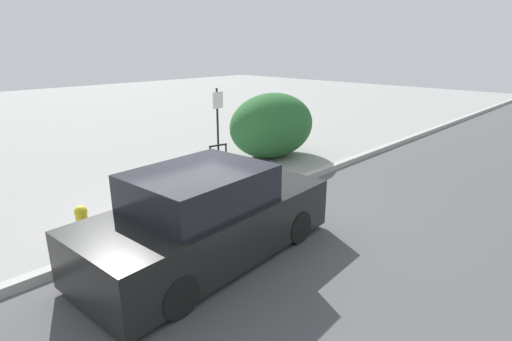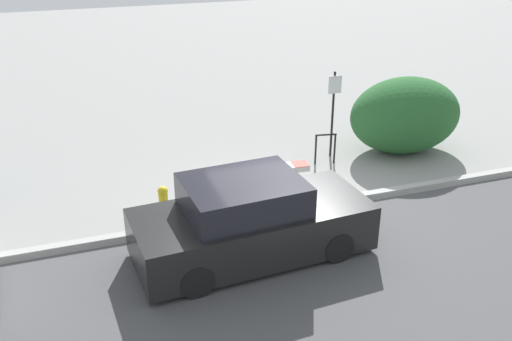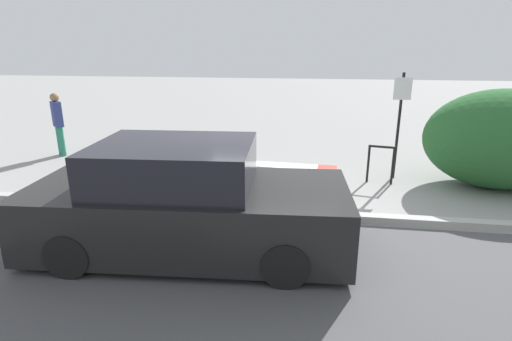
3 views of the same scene
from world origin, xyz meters
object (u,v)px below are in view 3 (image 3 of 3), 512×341
at_px(fire_hydrant, 153,177).
at_px(pedestrian, 58,123).
at_px(bench, 288,169).
at_px(sign_post, 399,116).
at_px(bike_rack, 381,160).
at_px(parked_car_near, 186,204).

height_order(fire_hydrant, pedestrian, pedestrian).
bearing_deg(bench, sign_post, 35.97).
bearing_deg(fire_hydrant, bench, 11.42).
distance_m(bike_rack, fire_hydrant, 4.71).
relative_size(sign_post, fire_hydrant, 3.01).
bearing_deg(parked_car_near, fire_hydrant, 120.63).
xyz_separation_m(sign_post, parked_car_near, (-3.53, -3.81, -0.68)).
xyz_separation_m(bike_rack, pedestrian, (-8.11, 1.11, 0.39)).
height_order(bench, fire_hydrant, fire_hydrant).
bearing_deg(bench, parked_car_near, -113.41).
bearing_deg(bike_rack, pedestrian, 172.23).
height_order(pedestrian, parked_car_near, pedestrian).
bearing_deg(pedestrian, sign_post, -139.11).
height_order(bench, sign_post, sign_post).
bearing_deg(bench, fire_hydrant, -164.28).
distance_m(bench, parked_car_near, 2.72).
relative_size(bench, sign_post, 0.83).
xyz_separation_m(bike_rack, parked_car_near, (-3.17, -3.40, 0.20)).
height_order(bench, parked_car_near, parked_car_near).
height_order(fire_hydrant, parked_car_near, parked_car_near).
bearing_deg(pedestrian, parked_car_near, -176.73).
xyz_separation_m(fire_hydrant, parked_car_near, (1.29, -1.89, 0.29)).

